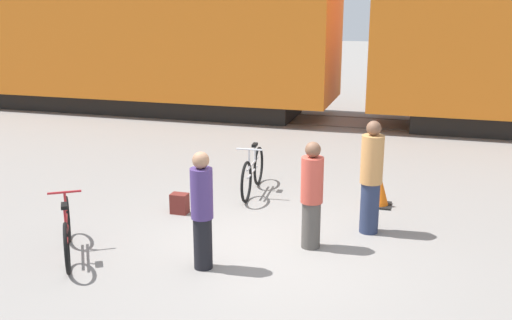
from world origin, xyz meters
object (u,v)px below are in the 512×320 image
(bicycle_silver, at_px, (253,173))
(person_in_tan, at_px, (371,177))
(bicycle_maroon, at_px, (67,231))
(traffic_cone, at_px, (380,192))
(person_in_red, at_px, (312,195))
(freight_train, at_px, (355,23))
(backpack, at_px, (180,203))
(person_in_purple, at_px, (202,210))

(bicycle_silver, relative_size, person_in_tan, 1.01)
(bicycle_maroon, bearing_deg, bicycle_silver, 63.56)
(person_in_tan, height_order, traffic_cone, person_in_tan)
(person_in_red, relative_size, traffic_cone, 2.84)
(freight_train, xyz_separation_m, traffic_cone, (1.41, -6.89, -2.52))
(freight_train, distance_m, person_in_tan, 8.46)
(bicycle_silver, relative_size, backpack, 5.20)
(bicycle_maroon, height_order, person_in_purple, person_in_purple)
(bicycle_maroon, distance_m, traffic_cone, 5.17)
(backpack, relative_size, traffic_cone, 0.62)
(person_in_red, distance_m, traffic_cone, 2.26)
(backpack, bearing_deg, freight_train, 77.95)
(bicycle_silver, height_order, person_in_red, person_in_red)
(backpack, bearing_deg, bicycle_maroon, -112.08)
(traffic_cone, bearing_deg, backpack, -157.65)
(person_in_tan, distance_m, person_in_purple, 2.73)
(freight_train, xyz_separation_m, person_in_purple, (-0.62, -10.01, -1.96))
(freight_train, bearing_deg, person_in_purple, -93.56)
(freight_train, bearing_deg, backpack, -102.05)
(person_in_tan, relative_size, person_in_purple, 1.09)
(person_in_purple, relative_size, backpack, 4.71)
(freight_train, relative_size, traffic_cone, 107.71)
(person_in_red, bearing_deg, bicycle_maroon, 14.82)
(person_in_purple, bearing_deg, traffic_cone, -168.87)
(bicycle_maroon, relative_size, person_in_purple, 0.95)
(person_in_purple, xyz_separation_m, person_in_red, (1.24, 1.07, -0.03))
(bicycle_maroon, distance_m, person_in_purple, 2.00)
(bicycle_silver, xyz_separation_m, bicycle_maroon, (-1.67, -3.36, -0.02))
(backpack, bearing_deg, person_in_tan, 1.10)
(bicycle_silver, relative_size, person_in_red, 1.13)
(bicycle_maroon, relative_size, person_in_red, 0.98)
(bicycle_maroon, xyz_separation_m, person_in_red, (3.18, 1.25, 0.42))
(person_in_tan, xyz_separation_m, backpack, (-3.11, -0.06, -0.71))
(freight_train, bearing_deg, person_in_tan, -80.52)
(bicycle_maroon, height_order, person_in_red, person_in_red)
(traffic_cone, bearing_deg, bicycle_maroon, -140.30)
(bicycle_maroon, relative_size, traffic_cone, 2.77)
(person_in_purple, height_order, person_in_red, person_in_purple)
(freight_train, xyz_separation_m, backpack, (-1.75, -8.19, -2.60))
(bicycle_silver, xyz_separation_m, backpack, (-0.86, -1.36, -0.22))
(freight_train, height_order, traffic_cone, freight_train)
(bicycle_silver, bearing_deg, freight_train, 82.60)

